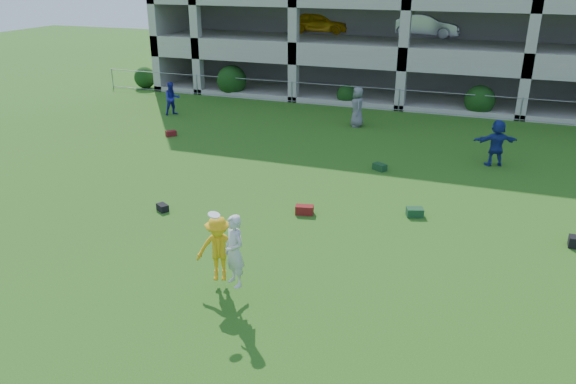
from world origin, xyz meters
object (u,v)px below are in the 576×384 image
at_px(bystander_c, 357,107).
at_px(frisbee_contest, 223,249).
at_px(bystander_d, 496,143).
at_px(bystander_a, 172,99).
at_px(crate_d, 575,242).

distance_m(bystander_c, frisbee_contest, 15.50).
bearing_deg(bystander_c, bystander_d, 35.77).
xyz_separation_m(bystander_c, frisbee_contest, (0.57, -15.49, 0.17)).
xyz_separation_m(bystander_c, bystander_d, (6.32, -3.72, -0.05)).
bearing_deg(frisbee_contest, bystander_a, 124.79).
bearing_deg(frisbee_contest, crate_d, 33.76).
bearing_deg(crate_d, bystander_a, 153.32).
xyz_separation_m(bystander_a, bystander_d, (15.78, -2.66, 0.06)).
bearing_deg(bystander_a, bystander_d, -58.03).
relative_size(bystander_a, crate_d, 4.79).
bearing_deg(bystander_d, bystander_c, -51.76).
xyz_separation_m(bystander_a, frisbee_contest, (10.02, -14.43, 0.28)).
bearing_deg(frisbee_contest, bystander_c, 92.09).
xyz_separation_m(bystander_c, crate_d, (8.59, -10.13, -0.80)).
distance_m(bystander_d, frisbee_contest, 13.10).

